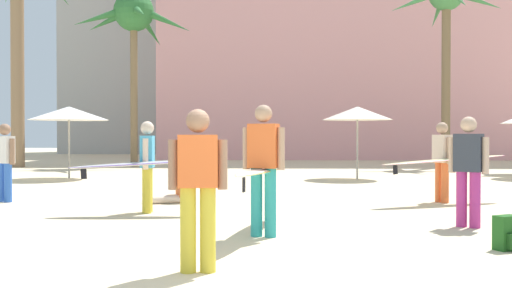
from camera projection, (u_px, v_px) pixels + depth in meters
hotel_pink at (355, 9)px, 38.26m from camera, size 24.04×10.40×19.31m
hotel_tower_gray at (152, 1)px, 48.47m from camera, size 12.54×9.33×25.05m
palm_tree_far_left at (134, 20)px, 26.50m from camera, size 5.22×5.07×7.91m
palm_tree_left at (446, 11)px, 25.86m from camera, size 5.15×4.91×8.47m
cafe_umbrella_0 at (69, 113)px, 18.99m from camera, size 2.55×2.55×2.33m
cafe_umbrella_2 at (357, 113)px, 18.85m from camera, size 2.24×2.24×2.33m
backpack at (508, 234)px, 7.12m from camera, size 0.35×0.33×0.42m
person_mid_left at (146, 163)px, 10.46m from camera, size 2.63×0.92×1.65m
person_far_right at (175, 187)px, 12.18m from camera, size 0.98×0.69×0.90m
person_near_right at (264, 167)px, 8.17m from camera, size 0.87×3.20×1.81m
person_mid_right at (444, 159)px, 12.06m from camera, size 2.96×1.59×1.67m
person_far_left at (198, 183)px, 5.96m from camera, size 0.61×0.27×1.66m
person_near_left at (468, 167)px, 8.88m from camera, size 0.55×0.42×1.68m
person_mid_center at (5, 159)px, 12.29m from camera, size 0.57×0.39×1.64m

